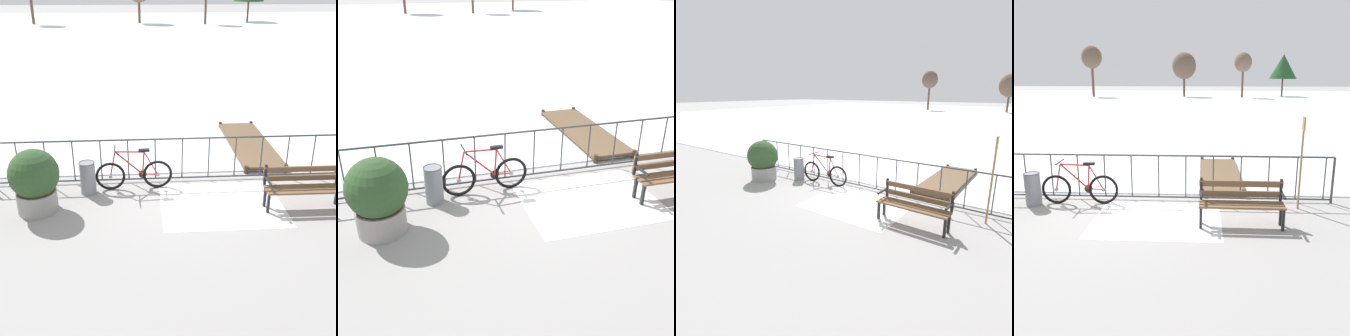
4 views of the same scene
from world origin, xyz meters
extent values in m
plane|color=gray|center=(0.00, 0.00, 0.00)|extent=(160.00, 160.00, 0.00)
cube|color=silver|center=(0.00, 28.40, 0.01)|extent=(80.00, 56.00, 0.03)
cube|color=white|center=(0.72, -1.20, 0.00)|extent=(2.53, 2.01, 0.01)
cylinder|color=#38383D|center=(0.00, 0.00, 1.05)|extent=(9.00, 0.04, 0.04)
cylinder|color=#38383D|center=(0.00, 0.00, 0.08)|extent=(9.00, 0.04, 0.04)
cylinder|color=#38383D|center=(-3.70, 0.00, 0.57)|extent=(0.03, 0.03, 0.97)
cylinder|color=#38383D|center=(-3.09, 0.00, 0.57)|extent=(0.03, 0.03, 0.97)
cylinder|color=#38383D|center=(-2.47, 0.00, 0.57)|extent=(0.03, 0.03, 0.97)
cylinder|color=#38383D|center=(-1.85, 0.00, 0.57)|extent=(0.03, 0.03, 0.97)
cylinder|color=#38383D|center=(-1.23, 0.00, 0.57)|extent=(0.03, 0.03, 0.97)
cylinder|color=#38383D|center=(-0.62, 0.00, 0.57)|extent=(0.03, 0.03, 0.97)
cylinder|color=#38383D|center=(0.00, 0.00, 0.57)|extent=(0.03, 0.03, 0.97)
cylinder|color=#38383D|center=(0.62, 0.00, 0.57)|extent=(0.03, 0.03, 0.97)
cylinder|color=#38383D|center=(1.23, 0.00, 0.57)|extent=(0.03, 0.03, 0.97)
cylinder|color=#38383D|center=(1.85, 0.00, 0.57)|extent=(0.03, 0.03, 0.97)
cylinder|color=#38383D|center=(2.47, 0.00, 0.57)|extent=(0.03, 0.03, 0.97)
cylinder|color=#38383D|center=(3.09, 0.00, 0.57)|extent=(0.03, 0.03, 0.97)
torus|color=black|center=(-0.58, -0.31, 0.33)|extent=(0.66, 0.08, 0.66)
cylinder|color=gray|center=(-0.58, -0.31, 0.33)|extent=(0.08, 0.06, 0.08)
torus|color=black|center=(-1.63, -0.35, 0.33)|extent=(0.66, 0.08, 0.66)
cylinder|color=gray|center=(-1.63, -0.35, 0.33)|extent=(0.08, 0.06, 0.08)
cylinder|color=red|center=(-0.90, -0.32, 0.62)|extent=(0.08, 0.04, 0.53)
cylinder|color=red|center=(-1.21, -0.34, 0.63)|extent=(0.61, 0.06, 0.59)
cylinder|color=red|center=(-1.19, -0.33, 0.90)|extent=(0.63, 0.06, 0.07)
cylinder|color=red|center=(-0.75, -0.32, 0.34)|extent=(0.34, 0.04, 0.05)
cylinder|color=red|center=(-0.73, -0.32, 0.61)|extent=(0.32, 0.04, 0.56)
cylinder|color=red|center=(-1.57, -0.35, 0.62)|extent=(0.16, 0.04, 0.59)
cube|color=black|center=(-0.87, -0.32, 0.92)|extent=(0.24, 0.11, 0.05)
cylinder|color=black|center=(-1.50, -0.35, 0.96)|extent=(0.05, 0.52, 0.03)
cylinder|color=black|center=(-0.92, -0.32, 0.35)|extent=(0.18, 0.03, 0.18)
cube|color=brown|center=(2.35, -1.32, 0.44)|extent=(1.60, 0.12, 0.04)
cube|color=brown|center=(2.35, -1.22, 0.58)|extent=(1.60, 0.07, 0.12)
cube|color=brown|center=(2.35, -1.22, 0.78)|extent=(1.60, 0.07, 0.12)
cube|color=black|center=(1.58, -1.60, 0.22)|extent=(0.05, 0.06, 0.44)
cube|color=black|center=(1.59, -1.33, 0.22)|extent=(0.05, 0.06, 0.44)
cube|color=black|center=(1.59, -1.21, 0.67)|extent=(0.05, 0.04, 0.45)
cube|color=black|center=(1.58, -1.46, 0.64)|extent=(0.04, 0.40, 0.04)
cylinder|color=gray|center=(-3.06, -1.18, 0.22)|extent=(0.80, 0.80, 0.45)
cylinder|color=#38281E|center=(-3.06, -1.18, 0.46)|extent=(0.74, 0.74, 0.02)
sphere|color=#2D4C28|center=(-3.06, -1.18, 0.82)|extent=(1.00, 1.00, 1.00)
cylinder|color=gray|center=(-2.11, -0.47, 0.36)|extent=(0.34, 0.34, 0.72)
torus|color=#494A4E|center=(-2.11, -0.47, 0.72)|extent=(0.35, 0.35, 0.02)
cube|color=brown|center=(2.10, 2.02, 0.12)|extent=(1.10, 3.44, 0.06)
cylinder|color=#433323|center=(1.60, 0.30, 0.10)|extent=(0.10, 0.10, 0.20)
cylinder|color=#433323|center=(2.59, 0.30, 0.10)|extent=(0.10, 0.10, 0.20)
cylinder|color=#433323|center=(1.60, 3.74, 0.10)|extent=(0.10, 0.10, 0.20)
cylinder|color=#433323|center=(2.59, 3.74, 0.10)|extent=(0.10, 0.10, 0.20)
camera|label=1|loc=(-0.93, -8.75, 4.28)|focal=44.49mm
camera|label=2|loc=(-2.57, -7.08, 3.88)|focal=42.65mm
camera|label=3|loc=(4.47, -6.95, 2.86)|focal=29.99mm
camera|label=4|loc=(1.58, -8.19, 2.83)|focal=40.26mm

